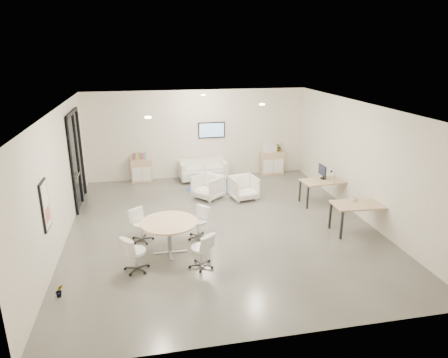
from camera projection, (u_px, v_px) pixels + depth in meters
The scene contains 21 objects.
room_shell at pixel (221, 170), 10.35m from camera, with size 9.60×10.60×4.80m.
glass_door at pixel (76, 156), 11.98m from camera, with size 0.09×1.90×2.85m.
artwork at pixel (45, 206), 8.13m from camera, with size 0.05×0.54×1.04m.
wall_tv at pixel (212, 130), 14.55m from camera, with size 0.98×0.06×0.58m.
ceiling_spots at pixel (208, 104), 10.59m from camera, with size 3.14×4.14×0.03m.
sideboard_left at pixel (142, 170), 14.31m from camera, with size 0.74×0.39×0.84m.
sideboard_right at pixel (272, 163), 15.19m from camera, with size 0.88×0.43×0.88m.
books at pixel (140, 156), 14.14m from camera, with size 0.44×0.14×0.22m.
printer at pixel (270, 148), 15.00m from camera, with size 0.48×0.42×0.31m.
loveseat at pixel (203, 171), 14.56m from camera, with size 1.71×0.94×0.62m.
blue_rug at pixel (213, 190), 13.58m from camera, with size 1.59×1.06×0.01m, color #304995.
armchair_left at pixel (208, 186), 12.73m from camera, with size 0.81×0.76×0.83m, color silver.
armchair_right at pixel (244, 187), 12.67m from camera, with size 0.79×0.74×0.82m, color silver.
desk_rear at pixel (325, 183), 12.21m from camera, with size 1.51×0.84×0.76m.
desk_front at pixel (362, 207), 10.31m from camera, with size 1.53×0.83×0.78m.
monitor at pixel (322, 172), 12.24m from camera, with size 0.20×0.50×0.44m.
round_table at pixel (169, 225), 9.19m from camera, with size 1.32×1.32×0.80m.
meeting_chairs at pixel (169, 237), 9.29m from camera, with size 2.34×2.34×0.82m.
plant_cabinet at pixel (279, 148), 15.10m from camera, with size 0.29×0.32×0.25m, color #3F7F3F.
plant_floor at pixel (60, 294), 7.74m from camera, with size 0.15×0.26×0.12m, color #3F7F3F.
cup at pixel (355, 199), 10.44m from camera, with size 0.14×0.11×0.14m, color white.
Camera 1 is at (-1.87, -9.73, 4.61)m, focal length 32.00 mm.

